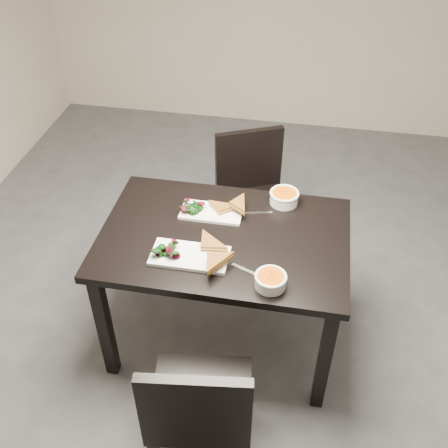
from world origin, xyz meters
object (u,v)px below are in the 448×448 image
(table, at_px, (224,250))
(plate_far, at_px, (211,212))
(chair_near, at_px, (199,409))
(plate_near, at_px, (190,256))
(soup_bowl_near, at_px, (271,280))
(soup_bowl_far, at_px, (284,197))
(chair_far, at_px, (253,192))

(table, relative_size, plate_far, 3.86)
(chair_near, relative_size, plate_far, 2.73)
(plate_far, bearing_deg, chair_near, -81.89)
(chair_near, bearing_deg, plate_near, 98.33)
(table, relative_size, soup_bowl_near, 8.52)
(chair_near, bearing_deg, soup_bowl_far, 71.08)
(plate_near, bearing_deg, chair_far, 79.34)
(soup_bowl_near, relative_size, soup_bowl_far, 0.93)
(plate_far, bearing_deg, table, -58.81)
(chair_far, distance_m, plate_far, 0.66)
(table, bearing_deg, chair_far, 86.34)
(chair_far, xyz_separation_m, plate_far, (-0.14, -0.59, 0.27))
(soup_bowl_far, bearing_deg, table, -129.86)
(chair_near, relative_size, soup_bowl_near, 6.03)
(chair_near, bearing_deg, chair_far, 82.30)
(table, distance_m, soup_bowl_far, 0.43)
(plate_far, bearing_deg, chair_far, 76.57)
(chair_near, distance_m, chair_far, 1.51)
(table, relative_size, plate_near, 3.36)
(soup_bowl_near, height_order, soup_bowl_far, soup_bowl_far)
(chair_near, height_order, plate_far, chair_near)
(chair_near, height_order, plate_near, chair_near)
(chair_far, bearing_deg, plate_far, -127.81)
(chair_far, distance_m, soup_bowl_far, 0.57)
(soup_bowl_near, distance_m, plate_far, 0.57)
(chair_near, relative_size, plate_near, 2.38)
(soup_bowl_far, bearing_deg, plate_near, -128.03)
(plate_near, bearing_deg, soup_bowl_far, 51.97)
(plate_far, xyz_separation_m, soup_bowl_far, (0.35, 0.16, 0.03))
(plate_near, distance_m, plate_far, 0.34)
(chair_far, bearing_deg, soup_bowl_near, -102.86)
(table, bearing_deg, plate_far, 121.19)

